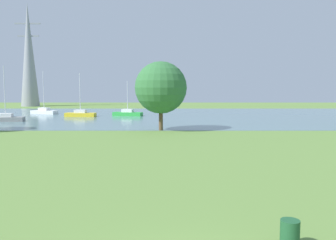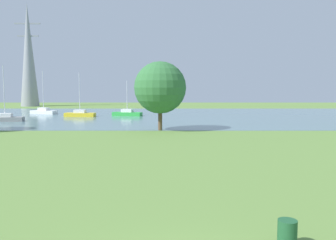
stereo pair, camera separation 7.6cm
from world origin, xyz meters
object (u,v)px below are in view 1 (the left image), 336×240
object	(u,v)px
sailboat_green	(128,113)
sailboat_gray	(5,118)
tree_east_far	(161,88)
electricity_pylon	(29,55)
sailboat_white	(44,111)
litter_bin	(290,233)
sailboat_yellow	(80,114)

from	to	relation	value
sailboat_green	sailboat_gray	bearing A→B (deg)	-148.51
tree_east_far	electricity_pylon	distance (m)	60.44
electricity_pylon	sailboat_green	bearing A→B (deg)	-47.53
sailboat_white	tree_east_far	world-z (taller)	sailboat_white
sailboat_white	sailboat_gray	size ratio (longest dim) A/B	0.99
litter_bin	sailboat_green	size ratio (longest dim) A/B	0.14
litter_bin	sailboat_green	xyz separation A→B (m)	(-10.15, 47.62, 0.05)
sailboat_green	sailboat_white	size ratio (longest dim) A/B	0.76
sailboat_green	tree_east_far	distance (m)	20.84
sailboat_gray	sailboat_white	bearing A→B (deg)	88.43
sailboat_gray	sailboat_yellow	bearing A→B (deg)	43.73
litter_bin	sailboat_gray	distance (m)	45.96
litter_bin	sailboat_yellow	bearing A→B (deg)	110.80
sailboat_white	sailboat_yellow	distance (m)	9.93
litter_bin	tree_east_far	distance (m)	28.69
litter_bin	sailboat_yellow	world-z (taller)	sailboat_yellow
sailboat_gray	sailboat_yellow	xyz separation A→B (m)	(8.27, 7.91, -0.01)
sailboat_gray	sailboat_yellow	distance (m)	11.44
sailboat_green	tree_east_far	xyz separation A→B (m)	(5.83, -19.57, 4.17)
sailboat_white	electricity_pylon	world-z (taller)	electricity_pylon
sailboat_green	sailboat_white	distance (m)	15.83
sailboat_gray	electricity_pylon	xyz separation A→B (m)	(-12.01, 39.69, 12.15)
litter_bin	electricity_pylon	distance (m)	87.30
sailboat_white	sailboat_gray	world-z (taller)	sailboat_gray
electricity_pylon	sailboat_yellow	bearing A→B (deg)	-57.46
sailboat_yellow	electricity_pylon	world-z (taller)	electricity_pylon
electricity_pylon	sailboat_gray	bearing A→B (deg)	-73.17
sailboat_yellow	tree_east_far	size ratio (longest dim) A/B	0.93
sailboat_yellow	tree_east_far	bearing A→B (deg)	-53.75
tree_east_far	electricity_pylon	size ratio (longest dim) A/B	0.29
litter_bin	electricity_pylon	world-z (taller)	electricity_pylon
sailboat_gray	electricity_pylon	size ratio (longest dim) A/B	0.30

